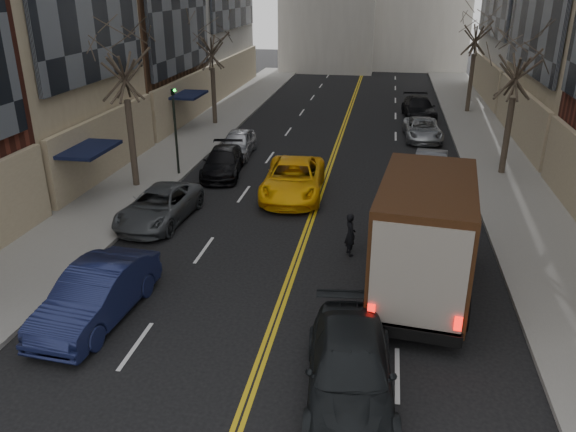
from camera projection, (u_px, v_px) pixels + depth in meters
name	position (u px, v px, depth m)	size (l,w,h in m)	color
sidewalk_left	(183.00, 147.00, 33.35)	(4.00, 66.00, 0.15)	slate
sidewalk_right	(499.00, 162.00, 30.48)	(4.00, 66.00, 0.15)	slate
tree_lf_mid	(121.00, 45.00, 24.45)	(3.20, 3.20, 8.91)	#382D23
tree_lf_far	(211.00, 34.00, 36.48)	(3.20, 3.20, 8.12)	#382D23
tree_rt_mid	(520.00, 50.00, 26.35)	(3.20, 3.20, 8.32)	#382D23
tree_rt_far	(478.00, 19.00, 39.76)	(3.20, 3.20, 9.11)	#382D23
traffic_signal	(175.00, 121.00, 27.49)	(0.29, 0.26, 4.70)	black
ups_truck	(425.00, 235.00, 17.25)	(3.45, 7.31, 3.87)	black
observer_sedan	(350.00, 369.00, 13.15)	(2.53, 5.24, 1.47)	black
taxi	(293.00, 179.00, 25.72)	(2.64, 5.73, 1.59)	#FFB80A
pedestrian	(350.00, 234.00, 20.05)	(0.58, 0.38, 1.59)	black
parked_lf_b	(97.00, 294.00, 16.18)	(1.70, 4.89, 1.61)	#13193C
parked_lf_c	(159.00, 206.00, 22.90)	(2.26, 4.90, 1.36)	#45494C
parked_lf_d	(223.00, 162.00, 28.55)	(1.85, 4.56, 1.32)	black
parked_lf_e	(238.00, 143.00, 31.70)	(1.69, 4.19, 1.43)	#AEB0B6
parked_rt_a	(430.00, 167.00, 27.60)	(1.50, 4.30, 1.42)	#53555B
parked_rt_b	(422.00, 129.00, 34.95)	(2.16, 4.69, 1.30)	#9FA2A6
parked_rt_c	(419.00, 108.00, 40.33)	(2.11, 5.18, 1.50)	black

